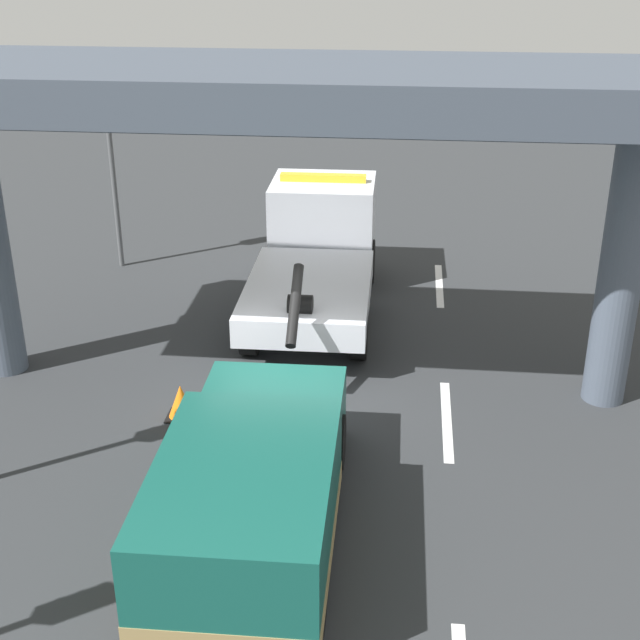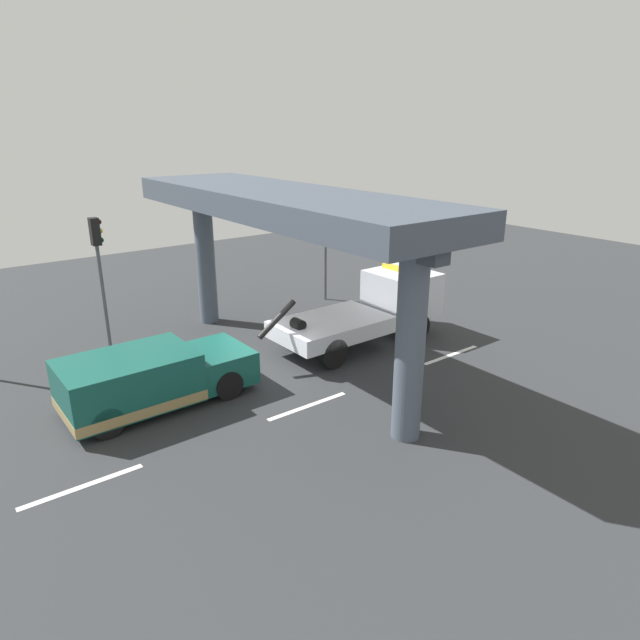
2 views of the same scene
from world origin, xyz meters
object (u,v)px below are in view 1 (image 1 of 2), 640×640
(traffic_cone_orange, at_px, (181,402))
(tow_truck_white, at_px, (317,249))
(towed_van_green, at_px, (252,491))
(traffic_light_mid, at_px, (109,132))

(traffic_cone_orange, bearing_deg, tow_truck_white, -18.42)
(tow_truck_white, xyz_separation_m, towed_van_green, (-8.25, -0.01, -0.42))
(towed_van_green, relative_size, traffic_cone_orange, 8.72)
(tow_truck_white, height_order, traffic_light_mid, traffic_light_mid)
(tow_truck_white, relative_size, traffic_cone_orange, 12.14)
(towed_van_green, xyz_separation_m, traffic_light_mid, (9.91, 4.95, 2.46))
(towed_van_green, height_order, traffic_light_mid, traffic_light_mid)
(tow_truck_white, relative_size, traffic_light_mid, 1.63)
(tow_truck_white, xyz_separation_m, traffic_light_mid, (1.66, 4.94, 2.04))
(traffic_cone_orange, bearing_deg, towed_van_green, -150.10)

